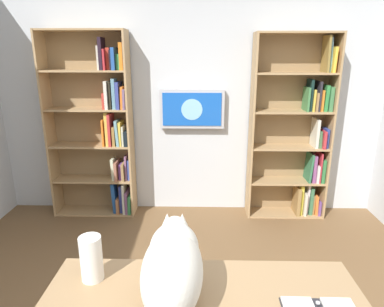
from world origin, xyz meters
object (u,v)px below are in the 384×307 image
wall_mounted_tv (192,109)px  bookshelf_left (299,134)px  paper_towel_roll (91,258)px  bookshelf_right (101,128)px  cat (173,264)px

wall_mounted_tv → bookshelf_left: bearing=176.1°
bookshelf_left → paper_towel_roll: (1.66, 2.29, -0.10)m
wall_mounted_tv → bookshelf_right: bearing=4.6°
bookshelf_right → cat: bookshelf_right is taller
wall_mounted_tv → cat: size_ratio=1.05×
cat → paper_towel_roll: cat is taller
bookshelf_left → wall_mounted_tv: bookshelf_left is taller
bookshelf_left → cat: size_ratio=2.96×
wall_mounted_tv → cat: bearing=89.2°
bookshelf_left → paper_towel_roll: bearing=54.0°
bookshelf_right → wall_mounted_tv: 1.06m
cat → wall_mounted_tv: bearing=-90.8°
bookshelf_left → paper_towel_roll: size_ratio=8.81×
bookshelf_left → bookshelf_right: 2.24m
bookshelf_right → paper_towel_roll: size_ratio=8.93×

